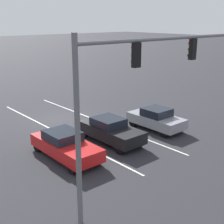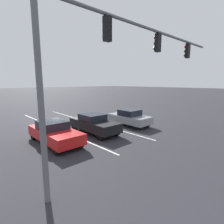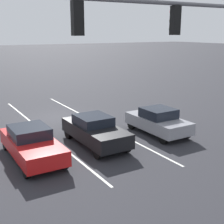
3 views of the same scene
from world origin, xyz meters
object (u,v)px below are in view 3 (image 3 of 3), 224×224
Objects in this scene: car_black_midlane_front at (95,130)px; traffic_signal_gantry at (116,45)px; car_red_rightlane_front at (32,143)px; car_gray_leftlane_front at (158,121)px.

traffic_signal_gantry is (2.11, 5.51, 4.62)m from car_black_midlane_front.
car_black_midlane_front is (-3.41, -0.11, 0.04)m from car_red_rightlane_front.
car_red_rightlane_front is 1.03× the size of car_black_midlane_front.
car_black_midlane_front is 0.37× the size of traffic_signal_gantry.
car_gray_leftlane_front reaches higher than car_red_rightlane_front.
car_gray_leftlane_front is 4.01m from car_black_midlane_front.
car_gray_leftlane_front is at bearing 178.74° from car_red_rightlane_front.
traffic_signal_gantry is (-1.29, 5.40, 4.66)m from car_red_rightlane_front.
traffic_signal_gantry is (6.12, 5.23, 4.65)m from car_gray_leftlane_front.
traffic_signal_gantry reaches higher than car_black_midlane_front.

